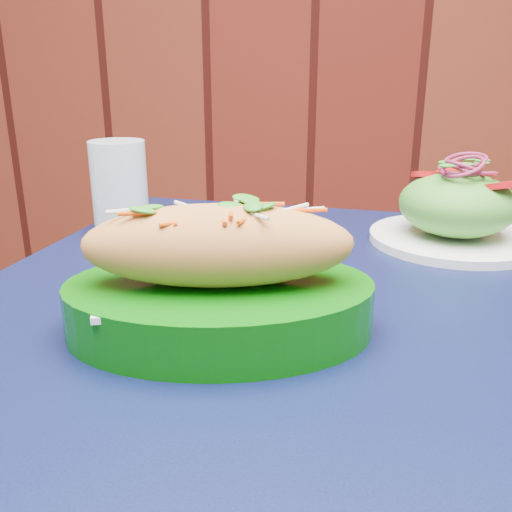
{
  "coord_description": "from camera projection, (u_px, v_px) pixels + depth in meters",
  "views": [
    {
      "loc": [
        0.37,
        0.76,
        0.99
      ],
      "look_at": [
        0.33,
        1.3,
        0.81
      ],
      "focal_mm": 40.0,
      "sensor_mm": 36.0,
      "label": 1
    }
  ],
  "objects": [
    {
      "name": "cafe_table",
      "position": [
        324.0,
        368.0,
        0.65
      ],
      "size": [
        0.92,
        0.92,
        0.75
      ],
      "rotation": [
        0.0,
        0.0,
        -0.16
      ],
      "color": "black",
      "rests_on": "ground"
    },
    {
      "name": "banh_mi_basket",
      "position": [
        219.0,
        281.0,
        0.53
      ],
      "size": [
        0.31,
        0.22,
        0.13
      ],
      "rotation": [
        0.0,
        0.0,
        0.12
      ],
      "color": "#075707",
      "rests_on": "cafe_table"
    },
    {
      "name": "salad_plate",
      "position": [
        456.0,
        210.0,
        0.79
      ],
      "size": [
        0.23,
        0.23,
        0.12
      ],
      "rotation": [
        0.0,
        0.0,
        -0.38
      ],
      "color": "white",
      "rests_on": "cafe_table"
    },
    {
      "name": "water_glass",
      "position": [
        119.0,
        186.0,
        0.85
      ],
      "size": [
        0.08,
        0.08,
        0.13
      ],
      "primitive_type": "cylinder",
      "color": "silver",
      "rests_on": "cafe_table"
    }
  ]
}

